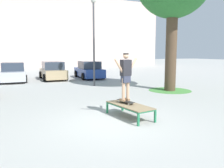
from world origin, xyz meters
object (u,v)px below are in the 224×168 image
light_post (94,29)px  skate_box (130,106)px  car_silver (13,73)px  skater (126,73)px  car_blue (89,70)px  skateboard (126,101)px  car_tan (53,71)px

light_post → skate_box: bearing=-101.0°
light_post → car_silver: bearing=136.1°
skate_box → skater: 1.14m
car_blue → light_post: size_ratio=0.73×
skater → light_post: size_ratio=0.29×
skateboard → light_post: (1.58, 7.69, 3.29)m
car_silver → car_tan: size_ratio=1.01×
skater → light_post: (1.58, 7.69, 2.29)m
car_silver → light_post: light_post is taller
skate_box → skater: size_ratio=1.18×
car_silver → car_blue: 6.19m
car_tan → car_silver: bearing=-176.7°
car_blue → car_tan: bearing=173.7°
car_silver → car_tan: 3.10m
skater → car_blue: size_ratio=0.40×
car_silver → light_post: size_ratio=0.73×
skate_box → car_blue: size_ratio=0.47×
skate_box → light_post: bearing=79.0°
skater → car_blue: skater is taller
skate_box → car_tan: (-0.36, 12.92, 0.28)m
skater → light_post: bearing=78.4°
skater → car_tan: skater is taller
car_silver → skate_box: bearing=-74.8°
skateboard → car_silver: 12.96m
skate_box → skateboard: size_ratio=2.42×
skateboard → light_post: size_ratio=0.14×
light_post → car_blue: bearing=75.7°
car_tan → light_post: size_ratio=0.72×
car_tan → car_blue: 3.11m
car_blue → light_post: bearing=-104.3°
car_silver → car_blue: bearing=-1.5°
car_tan → light_post: bearing=-69.1°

